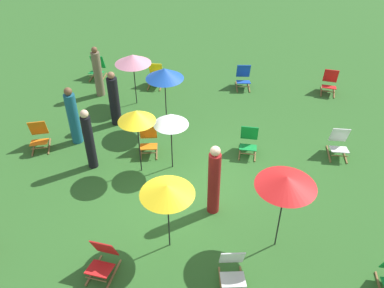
% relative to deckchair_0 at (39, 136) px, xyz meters
% --- Properties ---
extents(ground_plane, '(40.00, 40.00, 0.00)m').
position_rel_deckchair_0_xyz_m(ground_plane, '(4.40, -1.32, -0.37)').
color(ground_plane, '#2D6026').
extents(deckchair_0, '(0.68, 0.87, 0.83)m').
position_rel_deckchair_0_xyz_m(deckchair_0, '(0.00, 0.00, 0.00)').
color(deckchair_0, olive).
rests_on(deckchair_0, ground).
extents(deckchair_1, '(0.50, 0.77, 0.83)m').
position_rel_deckchair_0_xyz_m(deckchair_1, '(8.45, 0.48, 0.00)').
color(deckchair_1, olive).
rests_on(deckchair_1, ground).
extents(deckchair_3, '(0.52, 0.79, 0.83)m').
position_rel_deckchair_0_xyz_m(deckchair_3, '(5.95, 0.33, 0.00)').
color(deckchair_3, olive).
rests_on(deckchair_3, ground).
extents(deckchair_4, '(0.50, 0.77, 0.83)m').
position_rel_deckchair_0_xyz_m(deckchair_4, '(0.43, 4.40, 0.00)').
color(deckchair_4, olive).
rests_on(deckchair_4, ground).
extents(deckchair_5, '(0.61, 0.83, 0.83)m').
position_rel_deckchair_0_xyz_m(deckchair_5, '(8.81, 4.10, 0.00)').
color(deckchair_5, olive).
rests_on(deckchair_5, ground).
extents(deckchair_6, '(0.57, 0.82, 0.83)m').
position_rel_deckchair_0_xyz_m(deckchair_6, '(5.57, -3.99, 0.00)').
color(deckchair_6, olive).
rests_on(deckchair_6, ground).
extents(deckchair_7, '(0.50, 0.77, 0.83)m').
position_rel_deckchair_0_xyz_m(deckchair_7, '(2.68, 3.99, 0.00)').
color(deckchair_7, olive).
rests_on(deckchair_7, ground).
extents(deckchair_8, '(0.59, 0.83, 0.83)m').
position_rel_deckchair_0_xyz_m(deckchair_8, '(2.97, -4.00, 0.00)').
color(deckchair_8, olive).
rests_on(deckchair_8, ground).
extents(deckchair_10, '(0.53, 0.79, 0.83)m').
position_rel_deckchair_0_xyz_m(deckchair_10, '(5.82, 4.18, 0.00)').
color(deckchair_10, olive).
rests_on(deckchair_10, ground).
extents(deckchair_11, '(0.59, 0.82, 0.83)m').
position_rel_deckchair_0_xyz_m(deckchair_11, '(3.15, 0.10, 0.00)').
color(deckchair_11, olive).
rests_on(deckchair_11, ground).
extents(umbrella_0, '(1.16, 1.16, 1.76)m').
position_rel_deckchair_0_xyz_m(umbrella_0, '(2.25, 2.68, 1.23)').
color(umbrella_0, black).
rests_on(umbrella_0, ground).
extents(umbrella_1, '(1.22, 1.22, 1.97)m').
position_rel_deckchair_0_xyz_m(umbrella_1, '(6.51, -2.96, 1.48)').
color(umbrella_1, black).
rests_on(umbrella_1, ground).
extents(umbrella_2, '(1.11, 1.11, 1.76)m').
position_rel_deckchair_0_xyz_m(umbrella_2, '(4.21, -3.20, 1.28)').
color(umbrella_2, black).
rests_on(umbrella_2, ground).
extents(umbrella_3, '(0.90, 0.90, 1.69)m').
position_rel_deckchair_0_xyz_m(umbrella_3, '(3.90, -0.53, 1.17)').
color(umbrella_3, black).
rests_on(umbrella_3, ground).
extents(umbrella_4, '(1.10, 1.10, 1.99)m').
position_rel_deckchair_0_xyz_m(umbrella_4, '(3.47, 1.36, 1.46)').
color(umbrella_4, black).
rests_on(umbrella_4, ground).
extents(umbrella_5, '(0.95, 0.95, 1.89)m').
position_rel_deckchair_0_xyz_m(umbrella_5, '(3.10, -0.77, 1.37)').
color(umbrella_5, black).
rests_on(umbrella_5, ground).
extents(person_0, '(0.40, 0.40, 1.90)m').
position_rel_deckchair_0_xyz_m(person_0, '(5.09, -2.05, 0.55)').
color(person_0, maroon).
rests_on(person_0, ground).
extents(person_1, '(0.36, 0.36, 1.76)m').
position_rel_deckchair_0_xyz_m(person_1, '(0.88, 3.13, 0.47)').
color(person_1, '#72664C').
rests_on(person_1, ground).
extents(person_2, '(0.37, 0.37, 1.78)m').
position_rel_deckchair_0_xyz_m(person_2, '(1.76, -0.71, 0.50)').
color(person_2, black).
rests_on(person_2, ground).
extents(person_3, '(0.38, 0.38, 1.77)m').
position_rel_deckchair_0_xyz_m(person_3, '(1.88, 1.43, 0.46)').
color(person_3, black).
rests_on(person_3, ground).
extents(person_4, '(0.39, 0.39, 1.78)m').
position_rel_deckchair_0_xyz_m(person_4, '(0.97, 0.36, 0.48)').
color(person_4, '#195972').
rests_on(person_4, ground).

